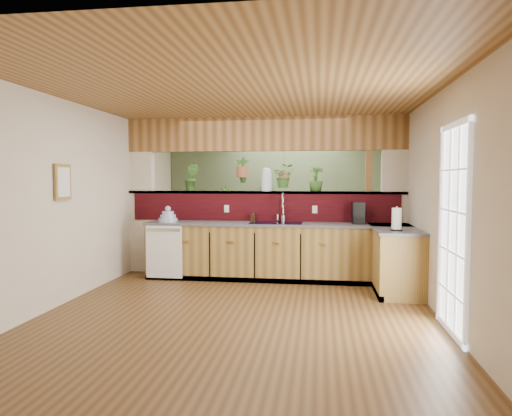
# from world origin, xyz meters

# --- Properties ---
(ground) EXTENTS (4.60, 7.00, 0.01)m
(ground) POSITION_xyz_m (0.00, 0.00, 0.00)
(ground) COLOR #533619
(ground) RESTS_ON ground
(ceiling) EXTENTS (4.60, 7.00, 0.01)m
(ceiling) POSITION_xyz_m (0.00, 0.00, 2.60)
(ceiling) COLOR brown
(ceiling) RESTS_ON ground
(wall_back) EXTENTS (4.60, 0.02, 2.60)m
(wall_back) POSITION_xyz_m (0.00, 3.50, 1.30)
(wall_back) COLOR beige
(wall_back) RESTS_ON ground
(wall_front) EXTENTS (4.60, 0.02, 2.60)m
(wall_front) POSITION_xyz_m (0.00, -3.50, 1.30)
(wall_front) COLOR beige
(wall_front) RESTS_ON ground
(wall_left) EXTENTS (0.02, 7.00, 2.60)m
(wall_left) POSITION_xyz_m (-2.30, 0.00, 1.30)
(wall_left) COLOR beige
(wall_left) RESTS_ON ground
(wall_right) EXTENTS (0.02, 7.00, 2.60)m
(wall_right) POSITION_xyz_m (2.30, 0.00, 1.30)
(wall_right) COLOR beige
(wall_right) RESTS_ON ground
(pass_through_partition) EXTENTS (4.60, 0.21, 2.60)m
(pass_through_partition) POSITION_xyz_m (0.03, 1.35, 1.19)
(pass_through_partition) COLOR beige
(pass_through_partition) RESTS_ON ground
(pass_through_ledge) EXTENTS (4.60, 0.21, 0.04)m
(pass_through_ledge) POSITION_xyz_m (0.00, 1.35, 1.37)
(pass_through_ledge) COLOR brown
(pass_through_ledge) RESTS_ON ground
(header_beam) EXTENTS (4.60, 0.15, 0.55)m
(header_beam) POSITION_xyz_m (0.00, 1.35, 2.33)
(header_beam) COLOR brown
(header_beam) RESTS_ON ground
(sage_backwall) EXTENTS (4.55, 0.02, 2.55)m
(sage_backwall) POSITION_xyz_m (0.00, 3.48, 1.30)
(sage_backwall) COLOR #506243
(sage_backwall) RESTS_ON ground
(countertop) EXTENTS (4.14, 1.52, 0.90)m
(countertop) POSITION_xyz_m (0.84, 0.87, 0.45)
(countertop) COLOR olive
(countertop) RESTS_ON ground
(dishwasher) EXTENTS (0.58, 0.03, 0.82)m
(dishwasher) POSITION_xyz_m (-1.48, 0.66, 0.46)
(dishwasher) COLOR white
(dishwasher) RESTS_ON ground
(navy_sink) EXTENTS (0.82, 0.50, 0.18)m
(navy_sink) POSITION_xyz_m (0.25, 0.98, 0.82)
(navy_sink) COLOR black
(navy_sink) RESTS_ON countertop
(french_door) EXTENTS (0.06, 1.02, 2.16)m
(french_door) POSITION_xyz_m (2.27, -1.30, 1.05)
(french_door) COLOR white
(french_door) RESTS_ON ground
(framed_print) EXTENTS (0.04, 0.35, 0.45)m
(framed_print) POSITION_xyz_m (-2.27, -0.80, 1.55)
(framed_print) COLOR olive
(framed_print) RESTS_ON wall_left
(faucet) EXTENTS (0.21, 0.21, 0.48)m
(faucet) POSITION_xyz_m (0.34, 1.13, 1.16)
(faucet) COLOR #B7B7B2
(faucet) RESTS_ON countertop
(dish_stack) EXTENTS (0.30, 0.30, 0.26)m
(dish_stack) POSITION_xyz_m (-1.47, 0.85, 0.98)
(dish_stack) COLOR #98A4C4
(dish_stack) RESTS_ON countertop
(soap_dispenser) EXTENTS (0.08, 0.09, 0.18)m
(soap_dispenser) POSITION_xyz_m (-0.13, 1.14, 0.99)
(soap_dispenser) COLOR #352013
(soap_dispenser) RESTS_ON countertop
(coffee_maker) EXTENTS (0.18, 0.30, 0.33)m
(coffee_maker) POSITION_xyz_m (1.52, 1.02, 1.05)
(coffee_maker) COLOR black
(coffee_maker) RESTS_ON countertop
(paper_towel) EXTENTS (0.15, 0.15, 0.33)m
(paper_towel) POSITION_xyz_m (1.94, 0.11, 1.05)
(paper_towel) COLOR black
(paper_towel) RESTS_ON countertop
(glass_jar) EXTENTS (0.17, 0.17, 0.39)m
(glass_jar) POSITION_xyz_m (0.05, 1.35, 1.58)
(glass_jar) COLOR silver
(glass_jar) RESTS_ON pass_through_ledge
(ledge_plant_left) EXTENTS (0.25, 0.21, 0.45)m
(ledge_plant_left) POSITION_xyz_m (-1.22, 1.35, 1.62)
(ledge_plant_left) COLOR #2C561D
(ledge_plant_left) RESTS_ON pass_through_ledge
(ledge_plant_right) EXTENTS (0.25, 0.25, 0.41)m
(ledge_plant_right) POSITION_xyz_m (0.86, 1.35, 1.60)
(ledge_plant_right) COLOR #2C561D
(ledge_plant_right) RESTS_ON pass_through_ledge
(hanging_plant_a) EXTENTS (0.24, 0.20, 0.56)m
(hanging_plant_a) POSITION_xyz_m (-0.35, 1.35, 1.88)
(hanging_plant_a) COLOR brown
(hanging_plant_a) RESTS_ON header_beam
(hanging_plant_b) EXTENTS (0.36, 0.32, 0.53)m
(hanging_plant_b) POSITION_xyz_m (0.34, 1.35, 1.80)
(hanging_plant_b) COLOR brown
(hanging_plant_b) RESTS_ON header_beam
(shelving_console) EXTENTS (1.65, 0.89, 1.06)m
(shelving_console) POSITION_xyz_m (-0.59, 3.25, 0.50)
(shelving_console) COLOR black
(shelving_console) RESTS_ON ground
(shelf_plant_a) EXTENTS (0.25, 0.20, 0.43)m
(shelf_plant_a) POSITION_xyz_m (-1.02, 3.25, 1.25)
(shelf_plant_a) COLOR #2C561D
(shelf_plant_a) RESTS_ON shelving_console
(shelf_plant_b) EXTENTS (0.31, 0.31, 0.53)m
(shelf_plant_b) POSITION_xyz_m (-0.19, 3.25, 1.30)
(shelf_plant_b) COLOR #2C561D
(shelf_plant_b) RESTS_ON shelving_console
(floor_plant) EXTENTS (0.80, 0.71, 0.82)m
(floor_plant) POSITION_xyz_m (1.34, 2.51, 0.41)
(floor_plant) COLOR #2C561D
(floor_plant) RESTS_ON ground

